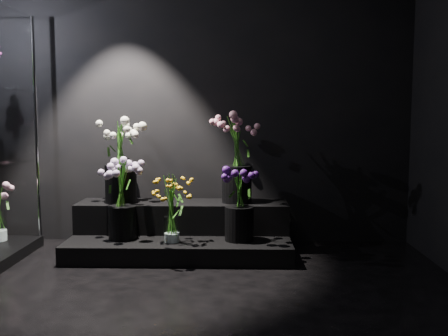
{
  "coord_description": "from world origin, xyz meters",
  "views": [
    {
      "loc": [
        0.38,
        -2.71,
        1.2
      ],
      "look_at": [
        0.28,
        1.2,
        0.79
      ],
      "focal_mm": 40.0,
      "sensor_mm": 36.0,
      "label": 1
    }
  ],
  "objects": [
    {
      "name": "floor",
      "position": [
        0.0,
        0.0,
        0.0
      ],
      "size": [
        4.0,
        4.0,
        0.0
      ],
      "primitive_type": "plane",
      "color": "black",
      "rests_on": "ground"
    },
    {
      "name": "wall_back",
      "position": [
        0.0,
        2.0,
        1.4
      ],
      "size": [
        4.0,
        0.0,
        4.0
      ],
      "primitive_type": "plane",
      "rotation": [
        1.57,
        0.0,
        0.0
      ],
      "color": "black",
      "rests_on": "floor"
    },
    {
      "name": "display_riser",
      "position": [
        -0.11,
        1.62,
        0.17
      ],
      "size": [
        1.89,
        0.84,
        0.42
      ],
      "color": "black",
      "rests_on": "floor"
    },
    {
      "name": "bouquet_orange_bells",
      "position": [
        -0.16,
        1.31,
        0.45
      ],
      "size": [
        0.35,
        0.35,
        0.57
      ],
      "rotation": [
        0.0,
        0.0,
        -0.33
      ],
      "color": "white",
      "rests_on": "display_riser"
    },
    {
      "name": "bouquet_lilac",
      "position": [
        -0.59,
        1.41,
        0.55
      ],
      "size": [
        0.38,
        0.38,
        0.68
      ],
      "rotation": [
        0.0,
        0.0,
        -0.05
      ],
      "color": "black",
      "rests_on": "display_riser"
    },
    {
      "name": "bouquet_purple",
      "position": [
        0.4,
        1.39,
        0.48
      ],
      "size": [
        0.37,
        0.37,
        0.59
      ],
      "rotation": [
        0.0,
        0.0,
        -0.22
      ],
      "color": "black",
      "rests_on": "display_riser"
    },
    {
      "name": "bouquet_cream_roses",
      "position": [
        -0.66,
        1.7,
        0.84
      ],
      "size": [
        0.48,
        0.48,
        0.74
      ],
      "rotation": [
        0.0,
        0.0,
        0.29
      ],
      "color": "black",
      "rests_on": "display_riser"
    },
    {
      "name": "bouquet_pink_roses",
      "position": [
        0.38,
        1.75,
        0.85
      ],
      "size": [
        0.46,
        0.46,
        0.77
      ],
      "rotation": [
        0.0,
        0.0,
        0.27
      ],
      "color": "black",
      "rests_on": "display_riser"
    }
  ]
}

